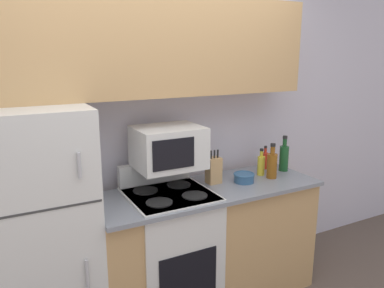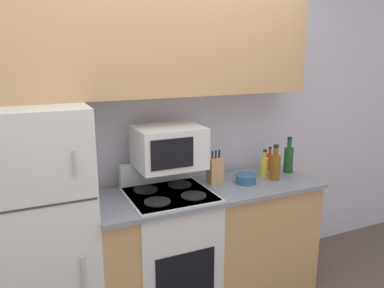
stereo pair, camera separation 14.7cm
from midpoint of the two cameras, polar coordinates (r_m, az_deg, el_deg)
name	(u,v)px [view 2 (the right image)]	position (r m, az deg, el deg)	size (l,w,h in m)	color
wall_back	(147,135)	(2.91, -5.38, 1.39)	(8.00, 0.05, 2.55)	silver
lower_cabinets	(208,244)	(2.98, 3.95, -14.96)	(1.70, 0.61, 0.93)	tan
refrigerator	(38,232)	(2.57, -20.92, -12.39)	(0.67, 0.67, 1.60)	silver
upper_cabinets	(153,47)	(2.66, -4.28, 14.59)	(2.37, 0.34, 0.68)	tan
stove	(170,251)	(2.84, -1.86, -16.02)	(0.59, 0.59, 1.10)	silver
microwave	(169,147)	(2.64, -1.99, -0.44)	(0.47, 0.38, 0.29)	silver
knife_block	(215,170)	(2.84, 5.02, -4.05)	(0.10, 0.09, 0.26)	tan
bowl	(246,178)	(2.90, 9.66, -5.20)	(0.16, 0.16, 0.07)	#335B84
bottle_cooking_spray	(264,166)	(3.07, 12.33, -3.28)	(0.06, 0.06, 0.22)	gold
bottle_wine_green	(289,159)	(3.21, 15.78, -2.15)	(0.08, 0.08, 0.30)	#194C23
bottle_hot_sauce	(270,161)	(3.25, 13.00, -2.54)	(0.05, 0.05, 0.20)	red
bottle_whiskey	(275,166)	(3.01, 13.93, -3.27)	(0.08, 0.08, 0.28)	brown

